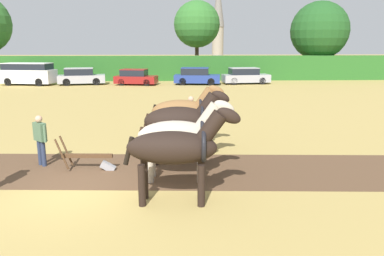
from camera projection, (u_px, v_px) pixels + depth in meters
name	position (u px, v px, depth m)	size (l,w,h in m)	color
ground_plane	(76.00, 189.00, 10.05)	(240.00, 240.00, 0.00)	#A88E4C
plowed_furrow_strip	(14.00, 169.00, 11.59)	(33.76, 3.32, 0.01)	brown
hedgerow	(149.00, 68.00, 39.08)	(63.90, 1.44, 2.54)	#286023
tree_center_left	(197.00, 24.00, 42.57)	(5.26, 5.26, 8.57)	#423323
tree_center	(320.00, 31.00, 41.11)	(6.33, 6.33, 8.35)	#423323
church_spire	(218.00, 21.00, 68.51)	(2.31, 2.31, 15.01)	gray
draft_horse_lead_left	(177.00, 148.00, 8.91)	(2.87, 0.97, 2.44)	black
draft_horse_lead_right	(180.00, 136.00, 10.47)	(2.86, 1.04, 2.38)	#B2A38E
draft_horse_trail_left	(182.00, 121.00, 11.98)	(2.88, 1.13, 2.44)	black
draft_horse_trail_right	(184.00, 112.00, 13.52)	(2.78, 1.04, 2.44)	brown
plow	(92.00, 160.00, 11.49)	(1.78, 0.48, 1.13)	#4C331E
farmer_at_plow	(40.00, 137.00, 11.76)	(0.51, 0.47, 1.63)	#28334C
farmer_beside_team	(191.00, 114.00, 15.25)	(0.24, 0.69, 1.73)	#28334C
parked_van	(28.00, 74.00, 34.86)	(5.17, 2.74, 2.05)	silver
parked_car_left	(81.00, 77.00, 35.11)	(4.49, 2.39, 1.57)	#9E9EA8
parked_car_center_left	(135.00, 77.00, 35.02)	(4.10, 2.41, 1.47)	maroon
parked_car_center	(197.00, 76.00, 35.28)	(4.45, 2.26, 1.60)	navy
parked_car_center_right	(245.00, 76.00, 35.88)	(4.61, 2.21, 1.55)	#9E9EA8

